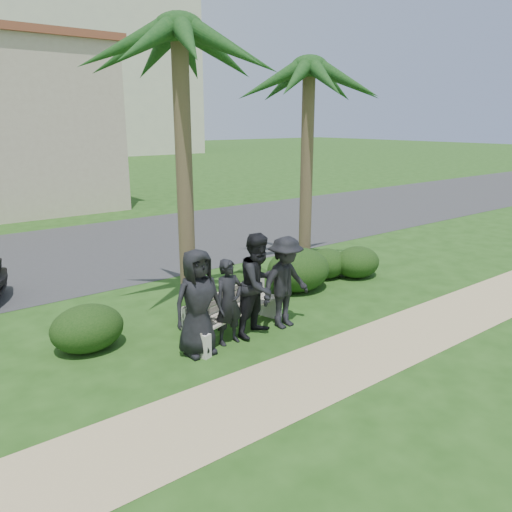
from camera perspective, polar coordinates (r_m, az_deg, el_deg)
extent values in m
plane|color=#1F4413|center=(9.97, 3.66, -7.61)|extent=(160.00, 160.00, 0.00)
cube|color=tan|center=(8.83, 11.55, -11.07)|extent=(30.00, 1.60, 0.01)
cube|color=#2D2D30|center=(16.52, -14.99, 1.19)|extent=(160.00, 8.00, 0.01)
cube|color=tan|center=(25.38, -26.89, 12.83)|extent=(8.00, 8.00, 7.00)
cube|color=beige|center=(65.33, -20.98, 19.70)|extent=(26.00, 18.00, 20.00)
cube|color=gray|center=(9.32, -2.29, -6.40)|extent=(2.36, 1.14, 0.04)
cube|color=gray|center=(9.41, -3.12, -4.63)|extent=(2.23, 0.67, 0.27)
cube|color=beige|center=(8.87, -8.00, -9.24)|extent=(0.29, 0.55, 0.42)
cube|color=beige|center=(10.02, 2.76, -6.18)|extent=(0.29, 0.55, 0.42)
imported|color=black|center=(8.43, -6.65, -5.31)|extent=(0.92, 0.61, 1.84)
imported|color=black|center=(8.83, -3.10, -5.26)|extent=(0.58, 0.39, 1.56)
imported|color=black|center=(9.14, 0.34, -3.27)|extent=(1.11, 0.97, 1.93)
imported|color=black|center=(9.49, 3.38, -3.04)|extent=(1.20, 0.75, 1.79)
ellipsoid|color=black|center=(9.20, -18.74, -7.68)|extent=(1.26, 1.04, 0.82)
ellipsoid|color=black|center=(9.98, -6.06, -5.47)|extent=(1.07, 0.89, 0.70)
ellipsoid|color=black|center=(11.22, -0.56, -2.96)|extent=(1.10, 0.91, 0.72)
ellipsoid|color=black|center=(11.72, 4.85, -1.44)|extent=(1.57, 1.30, 1.03)
ellipsoid|color=black|center=(12.77, 8.02, -0.76)|extent=(1.16, 0.96, 0.76)
ellipsoid|color=black|center=(12.95, 11.48, -0.58)|extent=(1.23, 1.02, 0.80)
cylinder|color=brown|center=(9.85, -8.16, 8.51)|extent=(0.32, 0.32, 5.48)
cylinder|color=brown|center=(13.11, 5.79, 9.51)|extent=(0.32, 0.32, 5.15)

